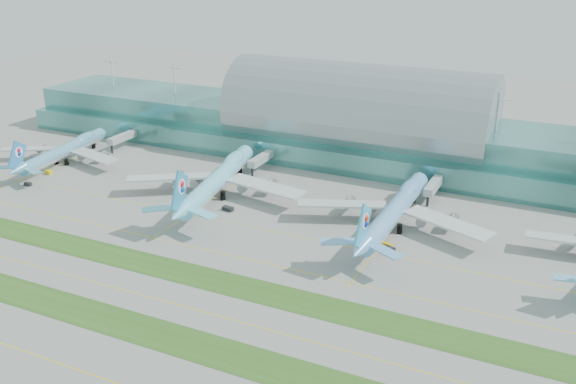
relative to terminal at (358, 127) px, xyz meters
The scene contains 17 objects.
ground 129.58m from the terminal, 90.00° to the right, with size 700.00×700.00×0.00m, color gray.
terminal is the anchor object (origin of this frame).
grass_strip_near 157.43m from the terminal, 90.00° to the right, with size 420.00×12.00×0.08m, color #2D591E.
grass_strip_far 127.58m from the terminal, 90.00° to the right, with size 420.00×12.00×0.08m, color #2D591E.
taxiline_a 177.36m from the terminal, 90.00° to the right, with size 420.00×0.35×0.01m, color yellow.
taxiline_b 143.50m from the terminal, 90.00° to the right, with size 420.00×0.35×0.01m, color yellow.
taxiline_c 111.70m from the terminal, 90.01° to the right, with size 420.00×0.35×0.01m, color yellow.
taxiline_d 89.92m from the terminal, 90.01° to the right, with size 420.00×0.35×0.01m, color yellow.
airliner_a 132.31m from the terminal, 151.72° to the right, with size 60.02×68.63×18.90m.
airliner_b 75.28m from the terminal, 116.34° to the right, with size 72.02×82.75×22.90m.
airliner_c 77.20m from the terminal, 60.31° to the right, with size 70.03×79.33×21.87m.
gse_a 136.98m from the terminal, 144.98° to the right, with size 3.14×1.95×1.62m, color yellow.
gse_b 143.59m from the terminal, 139.62° to the right, with size 2.92×1.63×1.42m, color black.
gse_c 96.32m from the terminal, 113.95° to the right, with size 3.43×1.86×1.52m, color black.
gse_d 83.74m from the terminal, 105.41° to the right, with size 4.14×2.08×1.46m, color black.
gse_e 94.00m from the terminal, 64.15° to the right, with size 3.46×1.53×1.46m, color #E8AC0D.
gse_f 96.52m from the terminal, 63.91° to the right, with size 3.86×1.61×1.34m, color black.
Camera 1 is at (92.21, -139.10, 94.09)m, focal length 40.00 mm.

